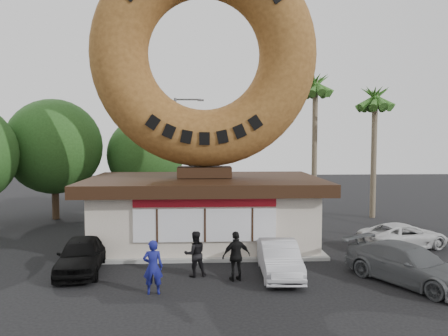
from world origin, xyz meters
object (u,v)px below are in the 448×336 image
donut_shop (205,208)px  street_lamp (178,148)px  car_grey (409,264)px  car_white (403,236)px  person_center (195,254)px  giant_donut (204,54)px  car_black (81,255)px  car_silver (279,259)px  person_left (153,267)px  person_right (236,256)px

donut_shop → street_lamp: street_lamp is taller
donut_shop → street_lamp: size_ratio=1.40×
car_grey → car_white: (2.11, 4.89, -0.10)m
car_white → car_grey: bearing=141.3°
person_center → giant_donut: bearing=-107.9°
donut_shop → car_black: size_ratio=2.82×
car_silver → car_white: size_ratio=0.93×
donut_shop → car_black: 6.54m
car_grey → person_left: bearing=153.1°
person_left → person_right: (2.89, 1.21, -0.00)m
giant_donut → car_white: giant_donut is taller
car_silver → car_grey: (4.48, -1.13, 0.04)m
giant_donut → street_lamp: size_ratio=1.35×
donut_shop → car_grey: size_ratio=2.36×
person_left → car_silver: (4.56, 1.73, -0.27)m
donut_shop → giant_donut: 7.44m
person_center → person_right: (1.51, -0.57, 0.05)m
donut_shop → car_black: bearing=-138.4°
donut_shop → car_silver: size_ratio=2.85×
person_center → car_silver: bearing=165.7°
person_right → car_grey: (6.15, -0.61, -0.22)m
person_left → person_right: bearing=-159.1°
person_center → car_grey: size_ratio=0.36×
street_lamp → car_black: bearing=-101.7°
car_silver → car_grey: size_ratio=0.83×
street_lamp → donut_shop: bearing=-79.5°
giant_donut → car_grey: 12.81m
person_left → person_right: size_ratio=1.00×
person_left → car_black: bearing=-41.2°
giant_donut → person_right: giant_donut is taller
donut_shop → car_white: size_ratio=2.64×
car_grey → person_right: bearing=143.6°
street_lamp → car_silver: size_ratio=2.03×
car_grey → car_white: car_grey is taller
giant_donut → car_white: size_ratio=2.55×
car_white → person_center: bearing=95.5°
donut_shop → car_silver: donut_shop is taller
person_left → car_white: bearing=-155.6°
person_left → car_silver: 4.89m
car_black → car_silver: size_ratio=1.01×
giant_donut → street_lamp: giant_donut is taller
street_lamp → car_grey: size_ratio=1.68×
person_center → car_silver: person_center is taller
car_silver → person_left: bearing=-157.2°
car_grey → person_center: bearing=140.5°
person_right → car_white: person_right is taller
car_black → car_grey: (12.09, -1.91, 0.01)m
giant_donut → car_silver: giant_donut is taller
person_left → car_black: size_ratio=0.46×
car_black → car_grey: size_ratio=0.84×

